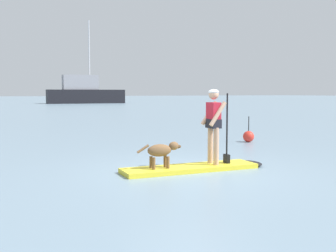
{
  "coord_description": "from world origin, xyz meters",
  "views": [
    {
      "loc": [
        -4.69,
        -7.49,
        1.69
      ],
      "look_at": [
        0.0,
        1.0,
        0.9
      ],
      "focal_mm": 43.9,
      "sensor_mm": 36.0,
      "label": 1
    }
  ],
  "objects": [
    {
      "name": "person_paddler",
      "position": [
        0.58,
        -0.06,
        1.06
      ],
      "size": [
        0.63,
        0.51,
        1.66
      ],
      "color": "tan",
      "rests_on": "paddleboard"
    },
    {
      "name": "dog",
      "position": [
        -0.67,
        0.07,
        0.47
      ],
      "size": [
        1.0,
        0.27,
        0.55
      ],
      "color": "brown",
      "rests_on": "paddleboard"
    },
    {
      "name": "marker_buoy",
      "position": [
        4.49,
        3.41,
        0.19
      ],
      "size": [
        0.38,
        0.38,
        0.88
      ],
      "color": "red",
      "rests_on": "ground_plane"
    },
    {
      "name": "moored_boat_port",
      "position": [
        15.29,
        56.09,
        1.7
      ],
      "size": [
        12.32,
        3.92,
        13.06
      ],
      "color": "black",
      "rests_on": "ground_plane"
    },
    {
      "name": "paddleboard",
      "position": [
        0.23,
        -0.02,
        0.05
      ],
      "size": [
        3.37,
        1.04,
        0.1
      ],
      "color": "yellow",
      "rests_on": "ground_plane"
    },
    {
      "name": "ground_plane",
      "position": [
        0.0,
        0.0,
        0.0
      ],
      "size": [
        400.0,
        400.0,
        0.0
      ],
      "primitive_type": "plane",
      "color": "gray"
    }
  ]
}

